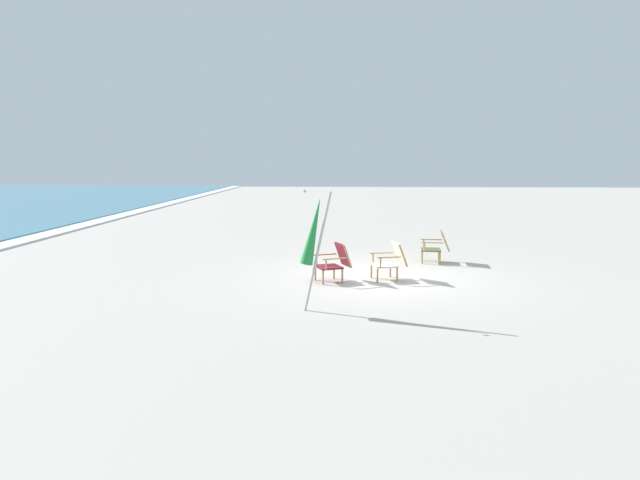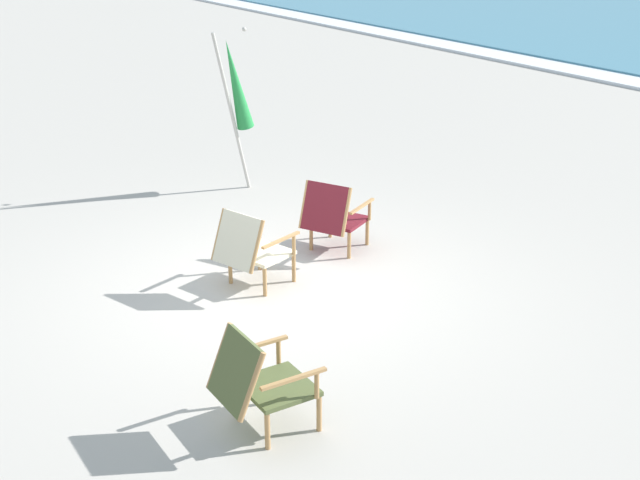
{
  "view_description": "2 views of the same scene",
  "coord_description": "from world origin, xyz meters",
  "px_view_note": "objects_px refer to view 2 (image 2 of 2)",
  "views": [
    {
      "loc": [
        -12.34,
        0.83,
        2.6
      ],
      "look_at": [
        0.18,
        1.41,
        0.8
      ],
      "focal_mm": 32.0,
      "sensor_mm": 36.0,
      "label": 1
    },
    {
      "loc": [
        6.6,
        -4.48,
        3.8
      ],
      "look_at": [
        0.22,
        0.4,
        0.51
      ],
      "focal_mm": 50.0,
      "sensor_mm": 36.0,
      "label": 2
    }
  ],
  "objects_px": {
    "beach_chair_back_left": "(259,380)",
    "beach_chair_far_center": "(333,215)",
    "umbrella_furled_green": "(236,86)",
    "beach_chair_front_right": "(251,248)"
  },
  "relations": [
    {
      "from": "beach_chair_back_left",
      "to": "umbrella_furled_green",
      "type": "bearing_deg",
      "value": 149.04
    },
    {
      "from": "beach_chair_back_left",
      "to": "beach_chair_far_center",
      "type": "bearing_deg",
      "value": 132.83
    },
    {
      "from": "beach_chair_far_center",
      "to": "umbrella_furled_green",
      "type": "height_order",
      "value": "umbrella_furled_green"
    },
    {
      "from": "umbrella_furled_green",
      "to": "beach_chair_front_right",
      "type": "bearing_deg",
      "value": -30.16
    },
    {
      "from": "beach_chair_far_center",
      "to": "beach_chair_front_right",
      "type": "relative_size",
      "value": 1.05
    },
    {
      "from": "beach_chair_far_center",
      "to": "umbrella_furled_green",
      "type": "relative_size",
      "value": 0.41
    },
    {
      "from": "beach_chair_far_center",
      "to": "beach_chair_front_right",
      "type": "distance_m",
      "value": 1.22
    },
    {
      "from": "beach_chair_back_left",
      "to": "beach_chair_far_center",
      "type": "relative_size",
      "value": 0.95
    },
    {
      "from": "beach_chair_back_left",
      "to": "umbrella_furled_green",
      "type": "height_order",
      "value": "umbrella_furled_green"
    },
    {
      "from": "beach_chair_back_left",
      "to": "beach_chair_far_center",
      "type": "height_order",
      "value": "beach_chair_far_center"
    }
  ]
}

